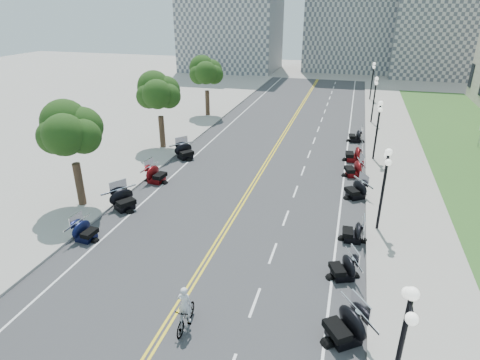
# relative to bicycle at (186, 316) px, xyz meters

# --- Properties ---
(ground) EXTENTS (160.00, 160.00, 0.00)m
(ground) POSITION_rel_bicycle_xyz_m (-0.82, 6.21, -0.57)
(ground) COLOR gray
(road) EXTENTS (16.00, 90.00, 0.01)m
(road) POSITION_rel_bicycle_xyz_m (-0.82, 16.21, -0.57)
(road) COLOR #333335
(road) RESTS_ON ground
(centerline_yellow_a) EXTENTS (0.12, 90.00, 0.00)m
(centerline_yellow_a) POSITION_rel_bicycle_xyz_m (-0.94, 16.21, -0.56)
(centerline_yellow_a) COLOR yellow
(centerline_yellow_a) RESTS_ON road
(centerline_yellow_b) EXTENTS (0.12, 90.00, 0.00)m
(centerline_yellow_b) POSITION_rel_bicycle_xyz_m (-0.70, 16.21, -0.56)
(centerline_yellow_b) COLOR yellow
(centerline_yellow_b) RESTS_ON road
(edge_line_north) EXTENTS (0.12, 90.00, 0.00)m
(edge_line_north) POSITION_rel_bicycle_xyz_m (5.58, 16.21, -0.56)
(edge_line_north) COLOR white
(edge_line_north) RESTS_ON road
(edge_line_south) EXTENTS (0.12, 90.00, 0.00)m
(edge_line_south) POSITION_rel_bicycle_xyz_m (-7.22, 16.21, -0.56)
(edge_line_south) COLOR white
(edge_line_south) RESTS_ON road
(lane_dash_5) EXTENTS (0.12, 2.00, 0.00)m
(lane_dash_5) POSITION_rel_bicycle_xyz_m (2.38, 2.21, -0.56)
(lane_dash_5) COLOR white
(lane_dash_5) RESTS_ON road
(lane_dash_6) EXTENTS (0.12, 2.00, 0.00)m
(lane_dash_6) POSITION_rel_bicycle_xyz_m (2.38, 6.21, -0.56)
(lane_dash_6) COLOR white
(lane_dash_6) RESTS_ON road
(lane_dash_7) EXTENTS (0.12, 2.00, 0.00)m
(lane_dash_7) POSITION_rel_bicycle_xyz_m (2.38, 10.21, -0.56)
(lane_dash_7) COLOR white
(lane_dash_7) RESTS_ON road
(lane_dash_8) EXTENTS (0.12, 2.00, 0.00)m
(lane_dash_8) POSITION_rel_bicycle_xyz_m (2.38, 14.21, -0.56)
(lane_dash_8) COLOR white
(lane_dash_8) RESTS_ON road
(lane_dash_9) EXTENTS (0.12, 2.00, 0.00)m
(lane_dash_9) POSITION_rel_bicycle_xyz_m (2.38, 18.21, -0.56)
(lane_dash_9) COLOR white
(lane_dash_9) RESTS_ON road
(lane_dash_10) EXTENTS (0.12, 2.00, 0.00)m
(lane_dash_10) POSITION_rel_bicycle_xyz_m (2.38, 22.21, -0.56)
(lane_dash_10) COLOR white
(lane_dash_10) RESTS_ON road
(lane_dash_11) EXTENTS (0.12, 2.00, 0.00)m
(lane_dash_11) POSITION_rel_bicycle_xyz_m (2.38, 26.21, -0.56)
(lane_dash_11) COLOR white
(lane_dash_11) RESTS_ON road
(lane_dash_12) EXTENTS (0.12, 2.00, 0.00)m
(lane_dash_12) POSITION_rel_bicycle_xyz_m (2.38, 30.21, -0.56)
(lane_dash_12) COLOR white
(lane_dash_12) RESTS_ON road
(lane_dash_13) EXTENTS (0.12, 2.00, 0.00)m
(lane_dash_13) POSITION_rel_bicycle_xyz_m (2.38, 34.21, -0.56)
(lane_dash_13) COLOR white
(lane_dash_13) RESTS_ON road
(lane_dash_14) EXTENTS (0.12, 2.00, 0.00)m
(lane_dash_14) POSITION_rel_bicycle_xyz_m (2.38, 38.21, -0.56)
(lane_dash_14) COLOR white
(lane_dash_14) RESTS_ON road
(lane_dash_15) EXTENTS (0.12, 2.00, 0.00)m
(lane_dash_15) POSITION_rel_bicycle_xyz_m (2.38, 42.21, -0.56)
(lane_dash_15) COLOR white
(lane_dash_15) RESTS_ON road
(lane_dash_16) EXTENTS (0.12, 2.00, 0.00)m
(lane_dash_16) POSITION_rel_bicycle_xyz_m (2.38, 46.21, -0.56)
(lane_dash_16) COLOR white
(lane_dash_16) RESTS_ON road
(lane_dash_17) EXTENTS (0.12, 2.00, 0.00)m
(lane_dash_17) POSITION_rel_bicycle_xyz_m (2.38, 50.21, -0.56)
(lane_dash_17) COLOR white
(lane_dash_17) RESTS_ON road
(lane_dash_18) EXTENTS (0.12, 2.00, 0.00)m
(lane_dash_18) POSITION_rel_bicycle_xyz_m (2.38, 54.21, -0.56)
(lane_dash_18) COLOR white
(lane_dash_18) RESTS_ON road
(lane_dash_19) EXTENTS (0.12, 2.00, 0.00)m
(lane_dash_19) POSITION_rel_bicycle_xyz_m (2.38, 58.21, -0.56)
(lane_dash_19) COLOR white
(lane_dash_19) RESTS_ON road
(sidewalk_north) EXTENTS (5.00, 90.00, 0.15)m
(sidewalk_north) POSITION_rel_bicycle_xyz_m (9.68, 16.21, -0.50)
(sidewalk_north) COLOR #9E9991
(sidewalk_north) RESTS_ON ground
(sidewalk_south) EXTENTS (5.00, 90.00, 0.15)m
(sidewalk_south) POSITION_rel_bicycle_xyz_m (-11.32, 16.21, -0.50)
(sidewalk_south) COLOR #9E9991
(sidewalk_south) RESTS_ON ground
(distant_block_c) EXTENTS (20.00, 14.00, 22.00)m
(distant_block_c) POSITION_rel_bicycle_xyz_m (21.18, 71.21, 10.43)
(distant_block_c) COLOR gray
(distant_block_c) RESTS_ON ground
(street_lamp_1) EXTENTS (0.50, 1.20, 4.90)m
(street_lamp_1) POSITION_rel_bicycle_xyz_m (7.78, -1.79, 2.03)
(street_lamp_1) COLOR black
(street_lamp_1) RESTS_ON sidewalk_north
(street_lamp_2) EXTENTS (0.50, 1.20, 4.90)m
(street_lamp_2) POSITION_rel_bicycle_xyz_m (7.78, 10.21, 2.03)
(street_lamp_2) COLOR black
(street_lamp_2) RESTS_ON sidewalk_north
(street_lamp_3) EXTENTS (0.50, 1.20, 4.90)m
(street_lamp_3) POSITION_rel_bicycle_xyz_m (7.78, 22.21, 2.03)
(street_lamp_3) COLOR black
(street_lamp_3) RESTS_ON sidewalk_north
(street_lamp_4) EXTENTS (0.50, 1.20, 4.90)m
(street_lamp_4) POSITION_rel_bicycle_xyz_m (7.78, 34.21, 2.03)
(street_lamp_4) COLOR black
(street_lamp_4) RESTS_ON sidewalk_north
(street_lamp_5) EXTENTS (0.50, 1.20, 4.90)m
(street_lamp_5) POSITION_rel_bicycle_xyz_m (7.78, 46.21, 2.03)
(street_lamp_5) COLOR black
(street_lamp_5) RESTS_ON sidewalk_north
(tree_2) EXTENTS (4.80, 4.80, 9.20)m
(tree_2) POSITION_rel_bicycle_xyz_m (-10.82, 8.21, 4.18)
(tree_2) COLOR #235619
(tree_2) RESTS_ON sidewalk_south
(tree_3) EXTENTS (4.80, 4.80, 9.20)m
(tree_3) POSITION_rel_bicycle_xyz_m (-10.82, 20.21, 4.18)
(tree_3) COLOR #235619
(tree_3) RESTS_ON sidewalk_south
(tree_4) EXTENTS (4.80, 4.80, 9.20)m
(tree_4) POSITION_rel_bicycle_xyz_m (-10.82, 32.21, 4.18)
(tree_4) COLOR #235619
(tree_4) RESTS_ON sidewalk_south
(motorcycle_n_4) EXTENTS (3.01, 3.01, 1.51)m
(motorcycle_n_4) POSITION_rel_bicycle_xyz_m (6.27, 1.08, 0.18)
(motorcycle_n_4) COLOR black
(motorcycle_n_4) RESTS_ON road
(motorcycle_n_5) EXTENTS (2.38, 2.38, 1.27)m
(motorcycle_n_5) POSITION_rel_bicycle_xyz_m (6.04, 5.12, 0.06)
(motorcycle_n_5) COLOR black
(motorcycle_n_5) RESTS_ON road
(motorcycle_n_6) EXTENTS (1.87, 1.87, 1.26)m
(motorcycle_n_6) POSITION_rel_bicycle_xyz_m (6.42, 8.68, 0.06)
(motorcycle_n_6) COLOR black
(motorcycle_n_6) RESTS_ON road
(motorcycle_n_7) EXTENTS (2.69, 2.69, 1.35)m
(motorcycle_n_7) POSITION_rel_bicycle_xyz_m (6.47, 14.37, 0.11)
(motorcycle_n_7) COLOR black
(motorcycle_n_7) RESTS_ON road
(motorcycle_n_8) EXTENTS (2.45, 2.45, 1.38)m
(motorcycle_n_8) POSITION_rel_bicycle_xyz_m (6.23, 18.21, 0.12)
(motorcycle_n_8) COLOR #590A0C
(motorcycle_n_8) RESTS_ON road
(motorcycle_n_9) EXTENTS (2.18, 2.18, 1.42)m
(motorcycle_n_9) POSITION_rel_bicycle_xyz_m (6.15, 21.55, 0.14)
(motorcycle_n_9) COLOR #590A0C
(motorcycle_n_9) RESTS_ON road
(motorcycle_n_10) EXTENTS (2.06, 2.06, 1.30)m
(motorcycle_n_10) POSITION_rel_bicycle_xyz_m (6.20, 26.99, 0.08)
(motorcycle_n_10) COLOR black
(motorcycle_n_10) RESTS_ON road
(motorcycle_s_5) EXTENTS (1.92, 1.92, 1.25)m
(motorcycle_s_5) POSITION_rel_bicycle_xyz_m (-8.05, 4.66, 0.05)
(motorcycle_s_5) COLOR black
(motorcycle_s_5) RESTS_ON road
(motorcycle_s_6) EXTENTS (2.89, 2.89, 1.47)m
(motorcycle_s_6) POSITION_rel_bicycle_xyz_m (-7.92, 8.55, 0.16)
(motorcycle_s_6) COLOR black
(motorcycle_s_6) RESTS_ON road
(motorcycle_s_7) EXTENTS (2.21, 2.21, 1.41)m
(motorcycle_s_7) POSITION_rel_bicycle_xyz_m (-7.87, 13.01, 0.13)
(motorcycle_s_7) COLOR #590A0C
(motorcycle_s_7) RESTS_ON road
(motorcycle_s_8) EXTENTS (2.92, 2.92, 1.45)m
(motorcycle_s_8) POSITION_rel_bicycle_xyz_m (-7.78, 18.23, 0.15)
(motorcycle_s_8) COLOR black
(motorcycle_s_8) RESTS_ON road
(bicycle) EXTENTS (0.57, 1.91, 1.14)m
(bicycle) POSITION_rel_bicycle_xyz_m (0.00, 0.00, 0.00)
(bicycle) COLOR #A51414
(bicycle) RESTS_ON road
(cyclist_rider) EXTENTS (0.61, 0.40, 1.66)m
(cyclist_rider) POSITION_rel_bicycle_xyz_m (0.00, 0.00, 1.40)
(cyclist_rider) COLOR white
(cyclist_rider) RESTS_ON bicycle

